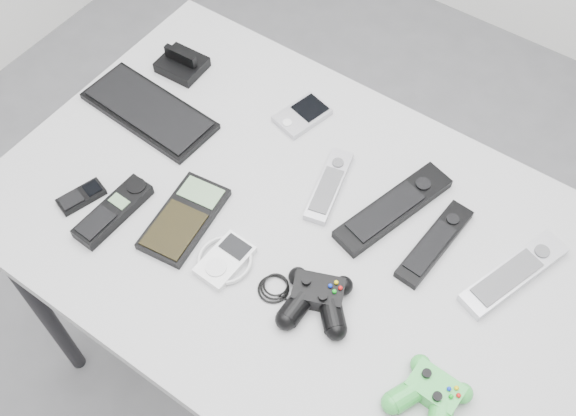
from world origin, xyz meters
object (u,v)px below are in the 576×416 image
Objects in this scene: pda_keyboard at (149,110)px; mp3_player at (225,260)px; mobile_phone at (81,196)px; controller_black at (317,298)px; remote_black_a at (435,243)px; cordless_handset at (113,211)px; desk at (302,247)px; calculator at (184,218)px; controller_green at (431,394)px; remote_black_b at (394,208)px; pda at (302,115)px; remote_silver_b at (514,273)px; remote_silver_a at (329,185)px.

pda_keyboard is 2.74× the size of mp3_player.
controller_black is at bearing 25.93° from mobile_phone.
mobile_phone is 0.51m from controller_black.
remote_black_a is 1.21× the size of cordless_handset.
desk is 5.92× the size of remote_black_a.
mp3_player is (0.12, -0.03, 0.00)m from calculator.
pda_keyboard is at bearing 167.77° from controller_green.
calculator is at bearing -147.61° from remote_black_a.
remote_black_b is at bearing 49.55° from mobile_phone.
pda is 0.54m from remote_silver_b.
remote_silver_b is at bearing 88.93° from controller_green.
pda_keyboard is 0.66m from remote_black_a.
calculator is (-0.20, -0.12, 0.08)m from desk.
cordless_handset is at bearing -96.86° from pda.
remote_silver_b is 0.83m from mobile_phone.
cordless_handset is 0.43m from controller_black.
mobile_phone is at bearing -105.24° from pda.
remote_black_a is 0.48m from calculator.
controller_black is at bearing -117.44° from remote_silver_b.
mp3_player is at bearing -117.78° from desk.
mp3_player reaches higher than pda.
remote_black_b reaches higher than pda_keyboard.
remote_black_a is 0.61m from cordless_handset.
controller_black is at bearing -13.91° from pda_keyboard.
controller_black is at bearing -46.48° from desk.
calculator is at bearing 169.27° from mp3_player.
calculator is 0.55m from controller_green.
calculator is 0.30m from controller_black.
pda_keyboard is at bearing 137.25° from calculator.
remote_black_b is (0.28, -0.10, 0.00)m from pda.
mp3_player is (-0.30, -0.25, -0.00)m from remote_black_a.
cordless_handset is 0.88× the size of calculator.
desk is 6.30× the size of calculator.
controller_black is at bearing -7.62° from calculator.
mobile_phone is 0.08m from cordless_handset.
cordless_handset is (0.08, 0.01, 0.01)m from mobile_phone.
controller_green is (-0.02, -0.29, 0.01)m from remote_silver_b.
pda_keyboard is at bearing 116.72° from mobile_phone.
remote_black_a is at bearing -3.63° from pda.
remote_silver_a is at bearing 95.67° from controller_black.
remote_silver_b is at bearing 16.18° from calculator.
mp3_player reaches higher than mobile_phone.
pda is 0.87× the size of controller_green.
controller_black reaches higher than remote_silver_b.
remote_black_a is at bearing 43.36° from mobile_phone.
controller_black is at bearing 10.72° from mp3_player.
desk is at bearing 22.84° from calculator.
mp3_player is at bearing -129.13° from remote_silver_b.
cordless_handset is (-0.32, -0.18, 0.08)m from desk.
pda is at bearing 76.38° from calculator.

